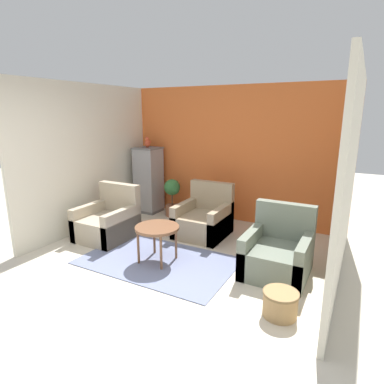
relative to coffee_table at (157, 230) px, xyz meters
The scene contains 13 objects.
ground_plane 1.05m from the coffee_table, 78.22° to the right, with size 20.00×20.00×0.00m, color beige.
wall_back_accent 2.45m from the coffee_table, 85.30° to the left, with size 4.32×0.06×2.59m.
wall_left 2.21m from the coffee_table, 160.61° to the left, with size 0.06×3.19×2.59m.
wall_right 2.55m from the coffee_table, 16.41° to the left, with size 0.06×3.19×2.59m.
area_rug 0.47m from the coffee_table, 90.00° to the right, with size 2.19×1.35×0.01m.
coffee_table is the anchor object (origin of this frame).
armchair_left 1.32m from the coffee_table, 164.23° to the left, with size 0.81×0.88×0.89m.
armchair_right 1.68m from the coffee_table, 16.97° to the left, with size 0.81×0.88×0.89m.
armchair_middle 1.28m from the coffee_table, 84.65° to the left, with size 0.81×0.88×0.89m.
birdcage 2.46m from the coffee_table, 128.58° to the left, with size 0.49×0.49×1.39m.
parrot 2.66m from the coffee_table, 128.55° to the left, with size 0.11×0.19×0.23m.
potted_plant 2.12m from the coffee_table, 116.23° to the left, with size 0.36×0.33×0.77m.
wicker_basket 1.94m from the coffee_table, 13.37° to the right, with size 0.38×0.38×0.28m.
Camera 1 is at (2.27, -2.60, 2.10)m, focal length 30.00 mm.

